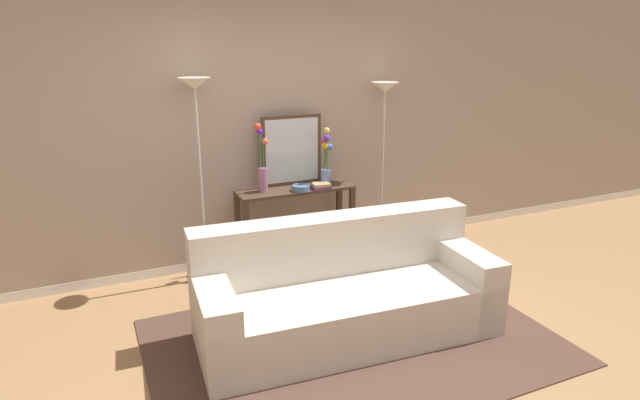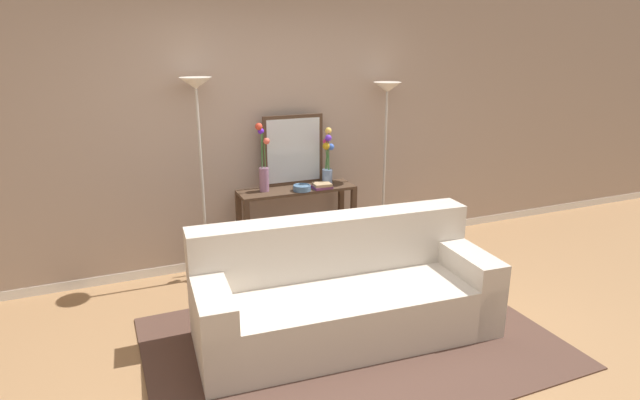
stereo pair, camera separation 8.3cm
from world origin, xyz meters
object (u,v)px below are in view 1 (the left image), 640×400
Objects in this scene: console_table at (296,213)px; fruit_bowl at (301,188)px; floor_lamp_right at (384,120)px; wall_mirror at (292,150)px; book_stack at (321,186)px; book_row_under_console at (267,264)px; floor_lamp_left at (197,124)px; vase_short_flowers at (326,161)px; vase_tall_flowers at (262,166)px; couch at (345,295)px.

fruit_bowl reaches higher than console_table.
floor_lamp_right reaches higher than wall_mirror.
book_stack is at bearing -170.70° from floor_lamp_right.
book_row_under_console is at bearing -178.88° from floor_lamp_right.
wall_mirror is 4.06× the size of fruit_bowl.
book_row_under_console is (0.59, -0.03, -1.42)m from floor_lamp_left.
floor_lamp_right reaches higher than book_row_under_console.
wall_mirror reaches higher than console_table.
vase_short_flowers is at bearing -3.22° from console_table.
wall_mirror is (0.02, 0.14, 0.60)m from console_table.
book_stack is at bearing -50.14° from wall_mirror.
floor_lamp_left reaches higher than floor_lamp_right.
book_stack is at bearing -24.00° from console_table.
vase_tall_flowers is at bearing 179.84° from floor_lamp_right.
wall_mirror is at bearing 22.31° from book_row_under_console.
couch is at bearing -129.00° from floor_lamp_right.
book_row_under_console is (-0.17, 1.37, -0.26)m from couch.
wall_mirror reaches higher than fruit_bowl.
floor_lamp_right is 0.76m from vase_short_flowers.
vase_tall_flowers is 2.17× the size of book_row_under_console.
floor_lamp_left is 10.05× the size of book_stack.
vase_tall_flowers reaches higher than book_row_under_console.
couch is 1.40m from console_table.
wall_mirror is 0.40m from fruit_bowl.
wall_mirror is 1.06× the size of vase_tall_flowers.
floor_lamp_left is at bearing 172.10° from fruit_bowl.
couch reaches higher than book_stack.
console_table is 6.15× the size of book_stack.
vase_tall_flowers is 0.60m from book_stack.
console_table is at bearing -1.62° from floor_lamp_left.
fruit_bowl reaches higher than book_stack.
floor_lamp_right is 1.36m from vase_tall_flowers.
floor_lamp_right is (1.89, -0.00, -0.07)m from floor_lamp_left.
couch is 1.41m from book_row_under_console.
wall_mirror is 0.45m from book_stack.
vase_tall_flowers is at bearing 175.80° from vase_short_flowers.
vase_short_flowers is 3.06× the size of book_stack.
book_stack is (0.37, 1.27, 0.51)m from couch.
floor_lamp_right is 1.00m from wall_mirror.
console_table is 0.65× the size of floor_lamp_right.
book_stack reaches higher than console_table.
couch is 7.64× the size of book_row_under_console.
vase_tall_flowers is at bearing 0.35° from floor_lamp_left.
vase_short_flowers is 3.35× the size of fruit_bowl.
console_table is 6.75× the size of fruit_bowl.
book_row_under_console is (-0.54, 0.10, -0.77)m from book_stack.
vase_tall_flowers is at bearing 158.71° from fruit_bowl.
book_stack is at bearing -10.44° from book_row_under_console.
floor_lamp_left is 1.13m from fruit_bowl.
vase_short_flowers reaches higher than book_row_under_console.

